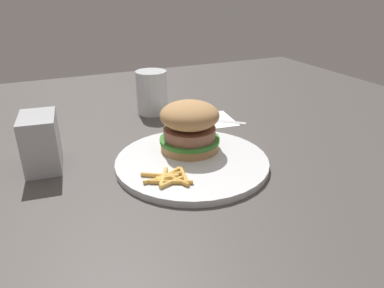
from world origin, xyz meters
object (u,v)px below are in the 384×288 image
fries_pile (169,178)px  plate (192,162)px  sandwich (190,126)px  drink_glass (152,95)px  napkin_dispenser (41,142)px  napkin (210,120)px  fork (210,119)px

fries_pile → plate: bearing=-50.7°
plate → sandwich: size_ratio=2.42×
drink_glass → napkin_dispenser: (-0.20, 0.27, 0.00)m
plate → drink_glass: (0.30, -0.02, 0.04)m
fries_pile → drink_glass: (0.36, -0.09, 0.03)m
drink_glass → napkin_dispenser: 0.34m
napkin → fork: bearing=50.0°
sandwich → fork: 0.20m
sandwich → napkin_dispenser: bearing=77.4°
fork → napkin_dispenser: bearing=103.5°
plate → sandwich: (0.04, -0.01, 0.05)m
sandwich → drink_glass: size_ratio=1.08×
plate → fork: 0.23m
plate → sandwich: sandwich is taller
napkin → fries_pile: bearing=140.8°
plate → drink_glass: drink_glass is taller
napkin_dispenser → plate: bearing=74.3°
plate → napkin: size_ratio=2.54×
fries_pile → fork: fries_pile is taller
sandwich → fries_pile: size_ratio=1.51×
napkin → fork: 0.00m
plate → fries_pile: bearing=129.3°
sandwich → napkin: 0.20m
plate → napkin_dispenser: 0.27m
fries_pile → drink_glass: drink_glass is taller
sandwich → napkin_dispenser: (0.06, 0.26, -0.01)m
fries_pile → fork: 0.32m
plate → napkin_dispenser: bearing=67.8°
sandwich → plate: bearing=161.8°
fork → fries_pile: bearing=141.1°
plate → sandwich: bearing=-18.2°
fork → drink_glass: size_ratio=1.33×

